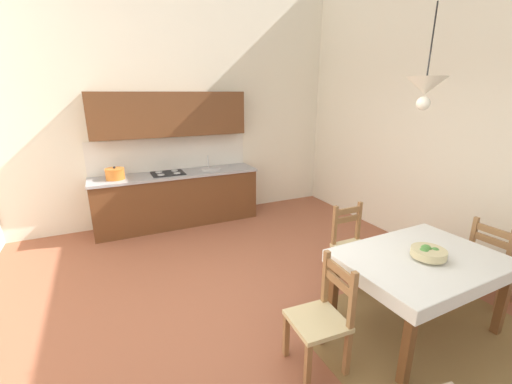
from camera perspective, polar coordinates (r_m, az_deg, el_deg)
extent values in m
cube|color=#99563D|center=(3.78, -0.33, -19.39)|extent=(6.17, 6.49, 0.10)
cube|color=silver|center=(5.91, -13.24, 15.88)|extent=(6.17, 0.12, 4.25)
cube|color=silver|center=(4.97, 31.95, 13.73)|extent=(0.12, 6.49, 4.25)
cube|color=olive|center=(3.74, 26.49, -20.84)|extent=(2.10, 1.60, 0.01)
cube|color=brown|center=(5.78, -13.38, -1.28)|extent=(2.68, 0.60, 0.86)
cube|color=#9E9EA3|center=(5.65, -13.67, 3.03)|extent=(2.71, 0.63, 0.04)
cube|color=silver|center=(5.88, -14.49, 6.45)|extent=(2.68, 0.01, 0.55)
cube|color=brown|center=(5.64, -14.67, 12.94)|extent=(2.46, 0.34, 0.70)
cube|color=black|center=(5.66, -12.53, -5.76)|extent=(2.64, 0.02, 0.09)
cylinder|color=silver|center=(5.80, -7.87, 3.86)|extent=(0.34, 0.34, 0.02)
cylinder|color=silver|center=(5.91, -8.33, 5.22)|extent=(0.02, 0.02, 0.22)
cube|color=black|center=(5.63, -15.04, 3.15)|extent=(0.52, 0.42, 0.01)
cylinder|color=silver|center=(5.51, -16.18, 2.90)|extent=(0.11, 0.11, 0.01)
cylinder|color=silver|center=(5.55, -13.54, 3.21)|extent=(0.11, 0.11, 0.01)
cylinder|color=silver|center=(5.70, -16.52, 3.33)|extent=(0.11, 0.11, 0.01)
cylinder|color=silver|center=(5.75, -13.96, 3.63)|extent=(0.11, 0.11, 0.01)
cylinder|color=orange|center=(5.52, -23.26, 2.81)|extent=(0.28, 0.28, 0.15)
cylinder|color=orange|center=(5.50, -23.36, 3.67)|extent=(0.29, 0.29, 0.02)
sphere|color=black|center=(5.49, -23.39, 3.92)|extent=(0.04, 0.04, 0.04)
cube|color=brown|center=(3.42, 26.81, -10.15)|extent=(1.42, 1.02, 0.02)
cube|color=brown|center=(2.96, 24.85, -22.98)|extent=(0.07, 0.07, 0.73)
cube|color=brown|center=(3.91, 37.00, -14.65)|extent=(0.07, 0.07, 0.73)
cube|color=brown|center=(3.42, 13.32, -15.83)|extent=(0.07, 0.07, 0.73)
cube|color=brown|center=(4.27, 26.74, -10.34)|extent=(0.07, 0.07, 0.73)
cube|color=white|center=(3.41, 26.84, -9.96)|extent=(1.48, 1.08, 0.00)
cube|color=white|center=(3.21, 34.22, -14.13)|extent=(1.45, 0.05, 0.12)
cube|color=white|center=(3.73, 20.36, -7.94)|extent=(1.45, 0.05, 0.12)
cube|color=white|center=(2.94, 17.86, -14.68)|extent=(0.04, 1.04, 0.12)
cube|color=white|center=(4.01, 33.01, -7.94)|extent=(0.04, 1.04, 0.12)
cube|color=#D1BC89|center=(4.08, 16.84, -9.40)|extent=(0.42, 0.42, 0.04)
cube|color=#996B42|center=(4.19, 20.12, -12.53)|extent=(0.04, 0.04, 0.41)
cube|color=#996B42|center=(3.96, 16.29, -13.90)|extent=(0.04, 0.04, 0.41)
cube|color=#996B42|center=(4.30, 17.12, -7.54)|extent=(0.04, 0.04, 0.93)
cube|color=#996B42|center=(4.08, 13.29, -8.57)|extent=(0.04, 0.04, 0.93)
cube|color=#996B42|center=(4.05, 15.66, -3.17)|extent=(0.32, 0.03, 0.07)
cube|color=#996B42|center=(4.08, 15.55, -4.56)|extent=(0.32, 0.03, 0.07)
cube|color=#D1BC89|center=(2.88, 10.56, -21.11)|extent=(0.44, 0.44, 0.04)
cube|color=#996B42|center=(2.84, 8.98, -27.72)|extent=(0.05, 0.05, 0.41)
cube|color=#996B42|center=(3.07, 5.26, -23.49)|extent=(0.05, 0.05, 0.41)
cube|color=#996B42|center=(2.83, 15.99, -21.38)|extent=(0.05, 0.05, 0.93)
cube|color=#996B42|center=(3.06, 11.72, -17.78)|extent=(0.05, 0.05, 0.93)
cube|color=#996B42|center=(2.74, 14.31, -13.12)|extent=(0.04, 0.32, 0.07)
cube|color=#996B42|center=(2.79, 14.15, -15.00)|extent=(0.04, 0.32, 0.07)
cube|color=#D1BC89|center=(4.43, 36.11, -9.99)|extent=(0.43, 0.43, 0.04)
cube|color=#996B42|center=(4.74, 34.75, -11.11)|extent=(0.05, 0.05, 0.41)
cube|color=#996B42|center=(4.34, 32.98, -9.44)|extent=(0.05, 0.05, 0.93)
cube|color=#996B42|center=(4.20, 37.20, -11.06)|extent=(0.05, 0.05, 0.93)
cube|color=#996B42|center=(4.13, 35.93, -5.51)|extent=(0.03, 0.32, 0.07)
cube|color=#996B42|center=(4.16, 35.68, -6.86)|extent=(0.03, 0.32, 0.07)
cylinder|color=beige|center=(3.39, 27.65, -10.04)|extent=(0.17, 0.17, 0.02)
cylinder|color=beige|center=(3.37, 27.76, -9.32)|extent=(0.30, 0.30, 0.07)
sphere|color=#4C8E3D|center=(3.33, 27.11, -9.32)|extent=(0.09, 0.09, 0.09)
sphere|color=#4C8E3D|center=(3.40, 28.61, -9.10)|extent=(0.08, 0.08, 0.08)
sphere|color=#4C8E3D|center=(3.38, 27.39, -8.91)|extent=(0.10, 0.10, 0.10)
cylinder|color=black|center=(3.14, 28.22, 21.97)|extent=(0.01, 0.01, 0.57)
cone|color=silver|center=(3.12, 27.37, 16.09)|extent=(0.32, 0.32, 0.14)
sphere|color=white|center=(3.12, 27.01, 13.53)|extent=(0.11, 0.11, 0.11)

